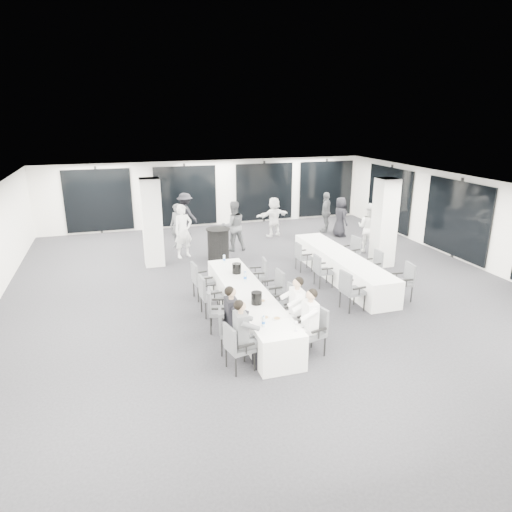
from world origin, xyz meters
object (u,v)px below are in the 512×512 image
Objects in this scene: chair_main_right_second at (301,314)px; chair_side_left_far at (302,255)px; chair_main_left_fourth at (208,293)px; chair_main_right_far at (260,273)px; chair_main_left_mid at (216,307)px; standing_guest_a at (183,228)px; standing_guest_h at (369,225)px; chair_side_right_near at (404,279)px; standing_guest_d at (326,210)px; ice_bucket_far at (237,268)px; chair_main_left_near at (236,345)px; chair_side_right_far at (352,250)px; chair_side_left_near at (350,288)px; standing_guest_f at (274,214)px; chair_main_left_far at (200,278)px; standing_guest_e at (340,214)px; banquet_table_side at (341,267)px; standing_guest_b at (233,223)px; standing_guest_g at (177,223)px; chair_main_right_near at (314,328)px; banquet_table_main at (248,306)px; chair_main_right_mid at (288,302)px; chair_main_left_second at (227,328)px; chair_main_right_fourth at (275,287)px; standing_guest_c at (185,211)px; chair_side_right_mid at (374,264)px; chair_side_left_mid at (321,269)px; cocktail_table at (218,245)px.

chair_side_left_far is (1.75, 4.12, -0.07)m from chair_main_right_second.
chair_main_left_fourth is 2.01m from chair_main_right_far.
standing_guest_a reaches higher than chair_main_left_mid.
chair_side_left_far is 0.44× the size of standing_guest_a.
standing_guest_h is at bearing -32.79° from standing_guest_a.
chair_side_left_far is 0.90× the size of chair_side_right_near.
standing_guest_d reaches higher than ice_bucket_far.
chair_side_right_far reaches higher than chair_main_left_near.
standing_guest_f is (0.57, 7.30, 0.30)m from chair_side_left_near.
chair_main_left_mid is 0.98× the size of chair_main_left_far.
standing_guest_a is 6.39m from standing_guest_e.
banquet_table_side is 3.15m from standing_guest_h.
standing_guest_b is (1.96, 5.99, 0.44)m from chair_main_left_mid.
standing_guest_g is (0.11, 4.98, 0.35)m from chair_main_left_far.
standing_guest_h reaches higher than chair_side_right_far.
standing_guest_f is at bearing 143.80° from chair_main_left_near.
standing_guest_e reaches higher than standing_guest_f.
chair_main_left_far is 0.99× the size of chair_main_right_near.
banquet_table_side is at bearing 29.29° from chair_side_right_near.
chair_main_left_mid reaches higher than chair_main_left_near.
standing_guest_e is at bearing -6.69° from chair_side_right_near.
banquet_table_main is 5.29× the size of chair_main_right_mid.
chair_main_right_fourth reaches higher than chair_main_left_second.
standing_guest_c is (-0.99, 10.33, 0.38)m from chair_main_right_near.
banquet_table_main is 5.58× the size of chair_side_left_far.
chair_main_right_far is at bearing -3.22° from chair_main_right_fourth.
standing_guest_c is at bearing 33.80° from chair_side_right_mid.
chair_main_left_near is 11.11m from standing_guest_d.
standing_guest_f is at bearing 62.29° from ice_bucket_far.
chair_side_left_near is 7.56m from standing_guest_g.
chair_main_left_fourth is at bearing -73.93° from chair_side_left_mid.
standing_guest_c is (-0.99, 9.64, 0.37)m from chair_main_right_second.
chair_side_right_near is at bearing -66.38° from banquet_table_side.
chair_side_right_mid is (1.66, -1.45, 0.01)m from chair_side_left_far.
ice_bucket_far is (-2.52, 1.42, 0.30)m from chair_side_left_near.
chair_side_right_far is 0.53× the size of standing_guest_d.
cocktail_table is 6.53m from chair_main_right_near.
chair_main_right_near is 0.50× the size of standing_guest_b.
standing_guest_b is (0.29, 7.60, 0.43)m from chair_main_right_near.
chair_main_right_second reaches higher than chair_main_right_fourth.
banquet_table_side is (3.42, 1.92, 0.00)m from banquet_table_main.
standing_guest_b is at bearing -172.13° from chair_side_left_near.
chair_main_right_second is at bearing 105.59° from chair_main_left_second.
standing_guest_f is at bearing 164.70° from chair_main_left_mid.
chair_main_left_fourth is 6.05m from standing_guest_g.
standing_guest_c is at bearing -6.04° from chair_main_right_second.
standing_guest_h is (6.29, -1.33, -0.04)m from standing_guest_a.
chair_main_left_second is 9.33m from standing_guest_f.
chair_main_left_far is at bearing 93.24° from chair_side_right_far.
standing_guest_c is (0.67, 9.73, 0.42)m from chair_main_left_second.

